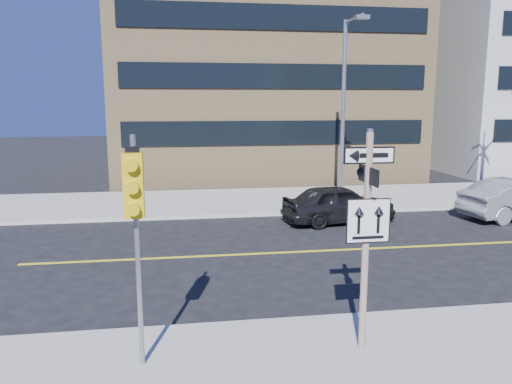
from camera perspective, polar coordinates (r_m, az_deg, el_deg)
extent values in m
plane|color=black|center=(12.15, 7.71, -12.39)|extent=(120.00, 120.00, 0.00)
cylinder|color=beige|center=(9.21, 12.41, -5.83)|extent=(0.13, 0.13, 4.00)
cylinder|color=gray|center=(8.87, 12.92, 6.88)|extent=(0.10, 0.10, 0.06)
cube|color=black|center=(8.90, 12.81, 4.12)|extent=(0.92, 0.03, 0.30)
cube|color=black|center=(8.95, 12.72, 1.89)|extent=(0.03, 0.92, 0.30)
cube|color=white|center=(9.02, 12.71, -3.23)|extent=(0.80, 0.03, 0.80)
cylinder|color=gray|center=(8.65, -13.37, -6.92)|extent=(0.09, 0.09, 4.00)
cube|color=yellow|center=(8.18, -13.83, 0.72)|extent=(0.32, 0.22, 1.05)
sphere|color=#8C0705|center=(8.02, -14.01, 3.04)|extent=(0.17, 0.17, 0.17)
sphere|color=black|center=(8.06, -13.90, 0.58)|extent=(0.17, 0.17, 0.17)
sphere|color=black|center=(8.13, -13.80, -1.86)|extent=(0.17, 0.17, 0.17)
imported|color=black|center=(19.68, 9.45, -1.32)|extent=(2.46, 4.64, 1.51)
cylinder|color=gray|center=(22.92, 9.90, 8.86)|extent=(0.18, 0.18, 8.00)
cylinder|color=gray|center=(22.23, 11.09, 18.87)|extent=(0.10, 2.20, 0.10)
cube|color=gray|center=(21.28, 12.03, 18.96)|extent=(0.55, 0.30, 0.16)
cube|color=tan|center=(36.38, -0.30, 17.15)|extent=(18.00, 18.00, 18.00)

